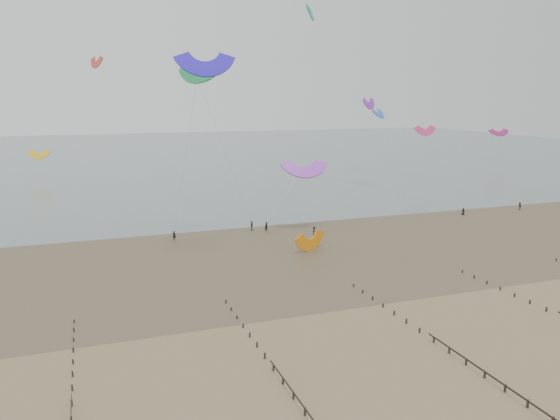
% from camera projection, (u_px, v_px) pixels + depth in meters
% --- Properties ---
extents(ground, '(500.00, 500.00, 0.00)m').
position_uv_depth(ground, '(371.00, 324.00, 62.45)').
color(ground, brown).
rests_on(ground, ground).
extents(sea_and_shore, '(500.00, 665.00, 0.03)m').
position_uv_depth(sea_and_shore, '(250.00, 250.00, 92.80)').
color(sea_and_shore, '#475654').
rests_on(sea_and_shore, ground).
extents(groynes, '(72.16, 50.16, 1.00)m').
position_uv_depth(groynes, '(523.00, 399.00, 46.12)').
color(groynes, black).
rests_on(groynes, ground).
extents(kitesurfer_lead, '(0.75, 0.71, 1.73)m').
position_uv_depth(kitesurfer_lead, '(174.00, 235.00, 99.08)').
color(kitesurfer_lead, black).
rests_on(kitesurfer_lead, ground).
extents(kitesurfers, '(134.20, 18.90, 1.87)m').
position_uv_depth(kitesurfers, '(330.00, 222.00, 109.98)').
color(kitesurfers, black).
rests_on(kitesurfers, ground).
extents(grounded_kite, '(7.70, 7.09, 3.41)m').
position_uv_depth(grounded_kite, '(310.00, 250.00, 92.75)').
color(grounded_kite, orange).
rests_on(grounded_kite, ground).
extents(kites_airborne, '(249.68, 122.55, 44.22)m').
position_uv_depth(kites_airborne, '(160.00, 113.00, 132.56)').
color(kites_airborne, orange).
rests_on(kites_airborne, ground).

